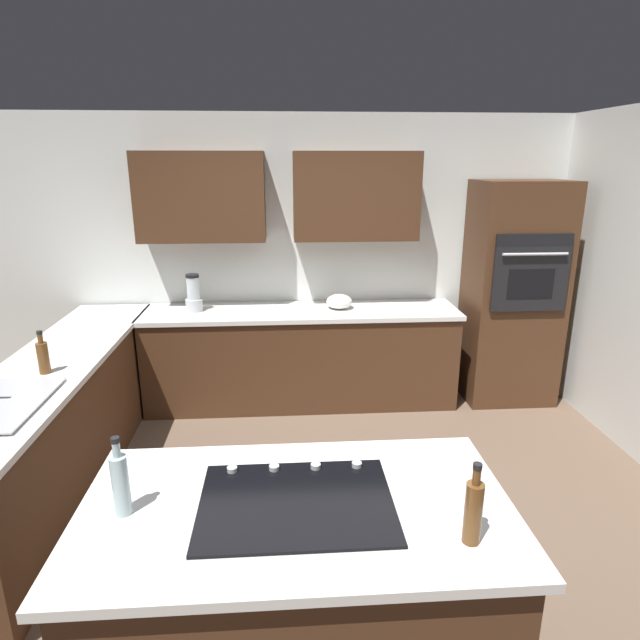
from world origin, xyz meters
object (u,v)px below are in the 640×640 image
(blender, at_px, (194,295))
(second_bottle, at_px, (473,511))
(cooktop, at_px, (296,502))
(wall_oven, at_px, (513,294))
(oil_bottle, at_px, (120,483))
(mixing_bowl, at_px, (339,301))
(dish_soap_bottle, at_px, (43,357))

(blender, height_order, second_bottle, blender)
(cooktop, distance_m, blender, 2.98)
(wall_oven, bearing_deg, second_bottle, 64.74)
(wall_oven, xyz_separation_m, oil_bottle, (2.73, 2.84, 0.01))
(wall_oven, xyz_separation_m, mixing_bowl, (1.60, -0.03, -0.05))
(mixing_bowl, distance_m, second_bottle, 3.12)
(dish_soap_bottle, xyz_separation_m, second_bottle, (-2.17, 1.71, 0.02))
(mixing_bowl, bearing_deg, cooktop, 80.73)
(oil_bottle, xyz_separation_m, second_bottle, (-1.27, 0.25, -0.01))
(blender, height_order, dish_soap_bottle, blender)
(wall_oven, xyz_separation_m, cooktop, (2.07, 2.82, -0.11))
(blender, distance_m, mixing_bowl, 1.30)
(cooktop, height_order, mixing_bowl, mixing_bowl)
(wall_oven, distance_m, second_bottle, 3.41)
(cooktop, xyz_separation_m, blender, (0.83, -2.85, 0.14))
(dish_soap_bottle, xyz_separation_m, oil_bottle, (-0.89, 1.47, 0.02))
(wall_oven, height_order, blender, wall_oven)
(wall_oven, height_order, mixing_bowl, wall_oven)
(dish_soap_bottle, bearing_deg, mixing_bowl, -145.28)
(dish_soap_bottle, bearing_deg, second_bottle, 141.64)
(blender, bearing_deg, wall_oven, 179.39)
(mixing_bowl, relative_size, dish_soap_bottle, 0.84)
(dish_soap_bottle, bearing_deg, blender, -117.22)
(cooktop, relative_size, dish_soap_bottle, 2.71)
(second_bottle, bearing_deg, wall_oven, -115.26)
(wall_oven, distance_m, cooktop, 3.50)
(cooktop, relative_size, oil_bottle, 2.35)
(oil_bottle, bearing_deg, dish_soap_bottle, -58.69)
(oil_bottle, bearing_deg, wall_oven, -133.87)
(mixing_bowl, xyz_separation_m, oil_bottle, (1.13, 2.87, 0.07))
(dish_soap_bottle, distance_m, oil_bottle, 1.72)
(wall_oven, relative_size, dish_soap_bottle, 7.23)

